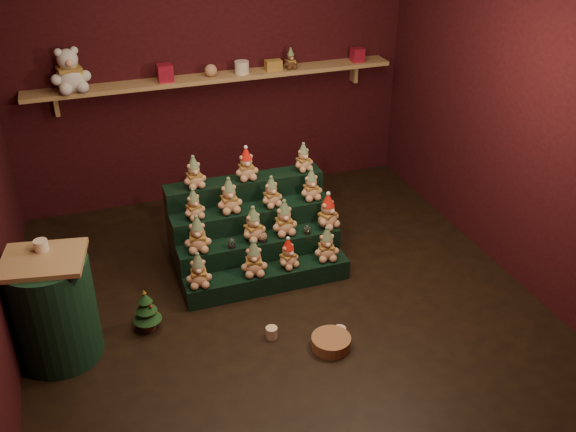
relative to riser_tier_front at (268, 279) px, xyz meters
name	(u,v)px	position (x,y,z in m)	size (l,w,h in m)	color
ground	(278,295)	(0.05, -0.13, -0.09)	(4.00, 4.00, 0.00)	black
back_wall	(211,62)	(0.05, 1.92, 1.31)	(4.00, 0.10, 2.80)	black
front_wall	(417,303)	(0.05, -2.18, 1.31)	(4.00, 0.10, 2.80)	black
right_wall	(516,106)	(2.10, -0.13, 1.31)	(0.10, 4.00, 2.80)	black
back_shelf	(216,78)	(0.05, 1.74, 1.20)	(3.60, 0.26, 0.24)	#A78153
riser_tier_front	(268,279)	(0.00, 0.00, 0.00)	(1.40, 0.22, 0.18)	black
riser_tier_midfront	(260,256)	(0.00, 0.22, 0.09)	(1.40, 0.22, 0.36)	black
riser_tier_midback	(252,235)	(0.00, 0.44, 0.18)	(1.40, 0.22, 0.54)	black
riser_tier_back	(245,214)	(0.00, 0.66, 0.27)	(1.40, 0.22, 0.72)	black
teddy_0	(198,270)	(-0.58, -0.02, 0.24)	(0.21, 0.19, 0.29)	tan
teddy_1	(254,258)	(-0.12, -0.01, 0.24)	(0.22, 0.20, 0.31)	tan
teddy_2	(288,253)	(0.18, 0.00, 0.22)	(0.19, 0.17, 0.26)	tan
teddy_3	(327,244)	(0.52, 0.00, 0.24)	(0.21, 0.19, 0.30)	tan
teddy_4	(197,234)	(-0.52, 0.22, 0.42)	(0.22, 0.20, 0.31)	tan
teddy_5	(253,224)	(-0.05, 0.22, 0.42)	(0.21, 0.19, 0.30)	tan
teddy_6	(284,217)	(0.23, 0.23, 0.42)	(0.22, 0.20, 0.31)	tan
teddy_7	(328,211)	(0.61, 0.21, 0.43)	(0.22, 0.20, 0.31)	tan
teddy_8	(194,204)	(-0.50, 0.44, 0.58)	(0.18, 0.17, 0.26)	tan
teddy_9	(229,195)	(-0.19, 0.45, 0.60)	(0.22, 0.19, 0.30)	tan
teddy_10	(271,192)	(0.18, 0.43, 0.58)	(0.19, 0.17, 0.27)	tan
teddy_11	(311,184)	(0.54, 0.43, 0.59)	(0.20, 0.18, 0.28)	tan
teddy_12	(194,172)	(-0.44, 0.64, 0.77)	(0.20, 0.18, 0.28)	tan
teddy_13	(246,164)	(0.02, 0.65, 0.77)	(0.20, 0.18, 0.28)	tan
teddy_14	(303,157)	(0.55, 0.65, 0.76)	(0.18, 0.16, 0.25)	tan
snow_globe_a	(232,243)	(-0.26, 0.16, 0.31)	(0.07, 0.07, 0.09)	black
snow_globe_b	(263,237)	(0.02, 0.16, 0.32)	(0.07, 0.07, 0.09)	black
snow_globe_c	(307,229)	(0.41, 0.16, 0.31)	(0.06, 0.06, 0.08)	black
side_table	(54,308)	(-1.66, -0.28, 0.32)	(0.62, 0.58, 0.84)	#A78153
table_ornament	(41,245)	(-1.66, -0.18, 0.79)	(0.10, 0.10, 0.08)	beige
mini_christmas_tree	(146,310)	(-1.03, -0.21, 0.09)	(0.22, 0.22, 0.37)	#432E18
mug_left	(272,333)	(-0.17, -0.61, -0.05)	(0.09, 0.09, 0.09)	beige
mug_right	(340,333)	(0.32, -0.79, -0.04)	(0.09, 0.09, 0.09)	beige
wicker_basket	(331,342)	(0.21, -0.87, -0.04)	(0.29, 0.29, 0.09)	#95643C
white_bear	(68,64)	(-1.29, 1.71, 1.48)	(0.35, 0.32, 0.50)	silver
brown_bear	(291,59)	(0.80, 1.71, 1.33)	(0.14, 0.13, 0.20)	#4E2C1A
gift_tin_red_a	(165,73)	(-0.44, 1.72, 1.31)	(0.14, 0.14, 0.16)	#A41931
gift_tin_cream	(242,67)	(0.30, 1.72, 1.29)	(0.14, 0.14, 0.12)	beige
gift_tin_red_b	(357,55)	(1.53, 1.72, 1.30)	(0.12, 0.12, 0.14)	#A41931
shelf_plush_ball	(211,70)	(-0.01, 1.72, 1.29)	(0.12, 0.12, 0.12)	tan
scarf_gift_box	(273,65)	(0.62, 1.72, 1.28)	(0.16, 0.10, 0.10)	orange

